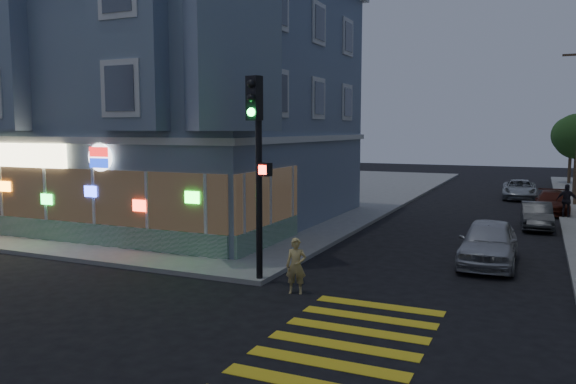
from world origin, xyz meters
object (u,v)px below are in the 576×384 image
Objects in this scene: parked_car_b at (537,216)px; parked_car_d at (520,189)px; traffic_signal at (257,143)px; parked_car_a at (489,242)px; street_tree_far at (571,135)px; pedestrian_b at (567,201)px; parked_car_c at (552,203)px; running_child at (296,266)px.

parked_car_d is (-1.06, 11.31, 0.03)m from parked_car_b.
parked_car_b is 15.35m from traffic_signal.
street_tree_far is at bearing 82.96° from parked_car_a.
parked_car_a is at bearing -93.74° from parked_car_d.
pedestrian_b is 0.46× the size of parked_car_b.
parked_car_b is 0.62× the size of traffic_signal.
parked_car_d is at bearing 86.31° from traffic_signal.
pedestrian_b is at bearing 72.91° from traffic_signal.
parked_car_c is (0.71, 5.20, 0.01)m from parked_car_b.
pedestrian_b is 2.12m from parked_car_c.
pedestrian_b reaches higher than parked_car_c.
pedestrian_b is at bearing -73.29° from parked_car_c.
pedestrian_b is at bearing 76.03° from parked_car_a.
parked_car_c is (6.54, 18.69, -0.17)m from running_child.
parked_car_c is at bearing 54.59° from running_child.
pedestrian_b is at bearing 64.05° from parked_car_b.
pedestrian_b is 0.37× the size of parked_car_a.
street_tree_far is 37.22m from running_child.
running_child is at bearing -128.99° from parked_car_a.
parked_car_d is at bearing 91.69° from parked_car_b.
parked_car_d reaches higher than parked_car_c.
parked_car_c is at bearing -94.90° from street_tree_far.
parked_car_a is 19.25m from parked_car_d.
parked_car_c is at bearing -76.58° from parked_car_d.
running_child is 18.16m from pedestrian_b.
street_tree_far is 31.02m from parked_car_a.
traffic_signal reaches higher than pedestrian_b.
running_child is 14.70m from parked_car_b.
parked_car_d is (0.33, 19.25, -0.12)m from parked_car_a.
parked_car_c is at bearing 78.54° from parked_car_b.
street_tree_far is at bearing 80.76° from parked_car_b.
parked_car_d is at bearing -62.34° from pedestrian_b.
traffic_signal is at bearing 73.93° from pedestrian_b.
street_tree_far is 19.76m from pedestrian_b.
traffic_signal is at bearing 148.99° from running_child.
street_tree_far is at bearing 71.21° from parked_car_d.
running_child is 0.43× the size of parked_car_b.
traffic_signal reaches higher than parked_car_d.
parked_car_a reaches higher than parked_car_b.
traffic_signal is at bearing -138.37° from parked_car_a.
running_child is 0.26× the size of traffic_signal.
running_child is at bearing -103.64° from parked_car_d.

